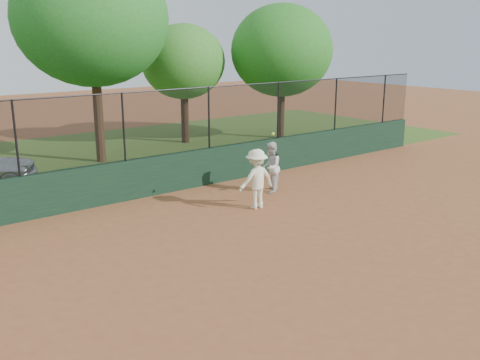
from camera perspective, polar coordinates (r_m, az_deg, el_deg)
ground at (r=11.86m, az=3.54°, el=-8.40°), size 80.00×80.00×0.00m
back_wall at (r=16.39m, az=-10.44°, el=0.22°), size 26.00×0.20×1.20m
grass_strip at (r=21.89m, az=-17.74°, el=1.84°), size 36.00×12.00×0.01m
player_second at (r=16.66m, az=3.28°, el=1.37°), size 0.98×0.96×1.59m
player_main at (r=15.02m, az=1.76°, el=0.11°), size 1.14×0.70×2.18m
fence_assembly at (r=16.05m, az=-10.81°, el=5.86°), size 26.00×0.06×2.00m
tree_2 at (r=21.17m, az=-15.52°, el=16.22°), size 5.75×5.23×7.86m
tree_3 at (r=24.58m, az=-6.05°, el=12.41°), size 3.85×3.50×5.33m
tree_4 at (r=25.70m, az=4.51°, el=13.59°), size 4.95×4.50×6.26m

